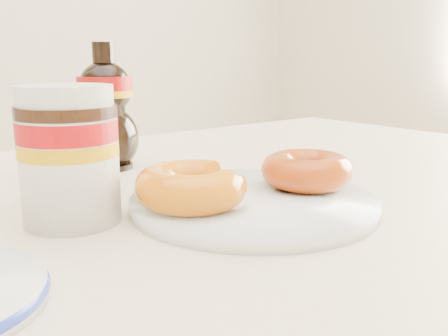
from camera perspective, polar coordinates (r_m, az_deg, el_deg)
dining_table at (r=0.58m, az=-3.59°, el=-11.99°), size 1.40×0.90×0.75m
plate at (r=0.53m, az=3.37°, el=-3.88°), size 0.26×0.26×0.01m
donut_bitten at (r=0.50m, az=-3.78°, el=-2.07°), size 0.15×0.15×0.04m
donut_whole at (r=0.58m, az=9.44°, el=-0.23°), size 0.14×0.14×0.04m
nutella_jar at (r=0.49m, az=-17.31°, el=1.99°), size 0.09×0.09×0.13m
syrup_bottle at (r=0.72m, az=-13.34°, el=6.83°), size 0.09×0.08×0.18m
dark_jar at (r=0.59m, az=-18.39°, el=0.94°), size 0.06×0.06×0.09m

